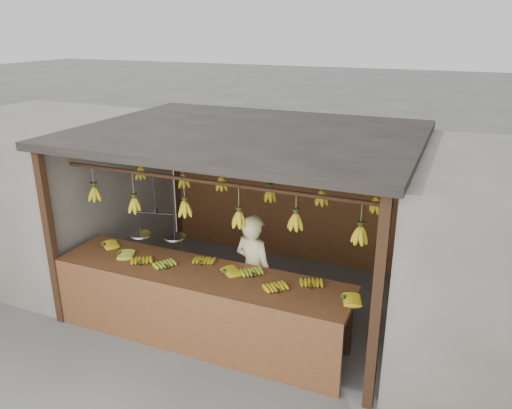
% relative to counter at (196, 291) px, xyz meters
% --- Properties ---
extents(ground, '(80.00, 80.00, 0.00)m').
position_rel_counter_xyz_m(ground, '(0.12, 1.23, -0.72)').
color(ground, '#5B5B57').
extents(stall, '(4.30, 3.30, 2.40)m').
position_rel_counter_xyz_m(stall, '(0.12, 1.56, 1.26)').
color(stall, black).
rests_on(stall, ground).
extents(neighbor_left, '(3.00, 3.00, 2.30)m').
position_rel_counter_xyz_m(neighbor_left, '(-3.48, 1.23, 0.43)').
color(neighbor_left, slate).
rests_on(neighbor_left, ground).
extents(counter, '(3.70, 0.84, 0.96)m').
position_rel_counter_xyz_m(counter, '(0.00, 0.00, 0.00)').
color(counter, brown).
rests_on(counter, ground).
extents(hanging_bananas, '(3.57, 2.24, 0.38)m').
position_rel_counter_xyz_m(hanging_bananas, '(0.12, 1.23, 0.91)').
color(hanging_bananas, '#B99F13').
rests_on(hanging_bananas, ground).
extents(balance_scale, '(0.69, 0.35, 0.80)m').
position_rel_counter_xyz_m(balance_scale, '(-0.64, 0.23, 0.55)').
color(balance_scale, black).
rests_on(balance_scale, ground).
extents(vendor, '(0.64, 0.51, 1.51)m').
position_rel_counter_xyz_m(vendor, '(0.47, 0.63, 0.04)').
color(vendor, beige).
rests_on(vendor, ground).
extents(bag_bundles, '(0.08, 0.26, 1.18)m').
position_rel_counter_xyz_m(bag_bundles, '(2.06, 2.58, 0.28)').
color(bag_bundles, '#199926').
rests_on(bag_bundles, ground).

